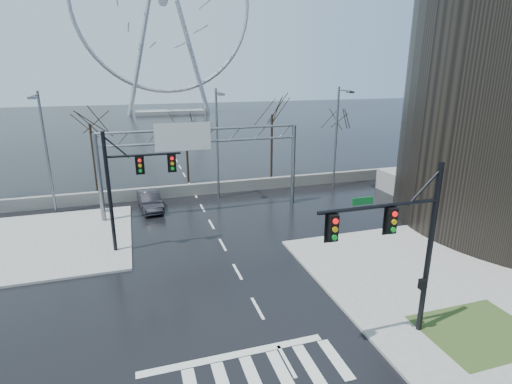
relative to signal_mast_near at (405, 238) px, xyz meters
name	(u,v)px	position (x,y,z in m)	size (l,w,h in m)	color
ground	(258,308)	(-5.14, 4.04, -4.87)	(260.00, 260.00, 0.00)	black
sidewalk_right_ext	(401,262)	(4.86, 6.04, -4.80)	(12.00, 10.00, 0.15)	gray
sidewalk_far	(57,241)	(-16.14, 16.04, -4.80)	(10.00, 12.00, 0.15)	gray
grass_strip	(479,332)	(3.86, -0.96, -4.72)	(5.00, 4.00, 0.02)	#2D421B
barrier_wall	(195,189)	(-5.14, 24.04, -4.32)	(52.00, 0.50, 1.10)	slate
signal_mast_near	(405,238)	(0.00, 0.00, 0.00)	(5.52, 0.41, 8.00)	black
signal_mast_far	(127,180)	(-11.01, 13.00, -0.04)	(4.72, 0.41, 8.00)	black
sign_gantry	(198,152)	(-5.52, 19.00, 0.31)	(16.36, 0.40, 7.60)	slate
streetlight_left	(45,144)	(-17.14, 22.20, 1.01)	(0.50, 2.55, 10.00)	slate
streetlight_mid	(218,136)	(-3.14, 22.20, 1.01)	(0.50, 2.55, 10.00)	slate
streetlight_right	(338,130)	(8.86, 22.20, 1.01)	(0.50, 2.55, 10.00)	slate
tree_left	(91,132)	(-14.14, 27.54, 1.10)	(3.75, 3.75, 7.50)	black
tree_center	(186,134)	(-5.14, 28.54, 0.30)	(3.25, 3.25, 6.50)	black
tree_right	(272,122)	(3.86, 27.54, 1.34)	(3.90, 3.90, 7.80)	black
tree_far_right	(337,126)	(11.86, 28.04, 0.54)	(3.40, 3.40, 6.80)	black
ferris_wheel	(163,9)	(-0.14, 99.04, 21.26)	(45.00, 6.00, 50.91)	gray
car	(150,201)	(-9.47, 21.04, -4.10)	(1.63, 4.69, 1.54)	black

